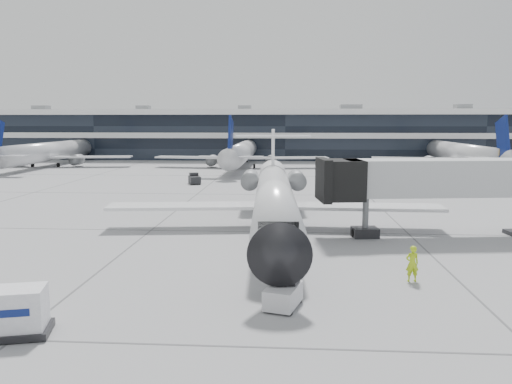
# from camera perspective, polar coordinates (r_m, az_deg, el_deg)

# --- Properties ---
(ground) EXTENTS (220.00, 220.00, 0.00)m
(ground) POSITION_cam_1_polar(r_m,az_deg,el_deg) (38.86, 2.50, -4.61)
(ground) COLOR #939396
(ground) RESTS_ON ground
(terminal) EXTENTS (170.00, 22.00, 10.00)m
(terminal) POSITION_cam_1_polar(r_m,az_deg,el_deg) (119.96, 3.40, 6.36)
(terminal) COLOR black
(terminal) RESTS_ON ground
(bg_jet_left) EXTENTS (32.00, 40.00, 9.60)m
(bg_jet_left) POSITION_cam_1_polar(r_m,az_deg,el_deg) (103.93, -22.43, 2.75)
(bg_jet_left) COLOR silver
(bg_jet_left) RESTS_ON ground
(bg_jet_center) EXTENTS (32.00, 40.00, 9.60)m
(bg_jet_center) POSITION_cam_1_polar(r_m,az_deg,el_deg) (93.71, -1.65, 2.84)
(bg_jet_center) COLOR silver
(bg_jet_center) RESTS_ON ground
(bg_jet_right) EXTENTS (32.00, 40.00, 9.60)m
(bg_jet_right) POSITION_cam_1_polar(r_m,az_deg,el_deg) (98.37, 22.26, 2.49)
(bg_jet_right) COLOR silver
(bg_jet_right) RESTS_ON ground
(regional_jet) EXTENTS (26.78, 33.39, 7.71)m
(regional_jet) POSITION_cam_1_polar(r_m,az_deg,el_deg) (39.67, 2.13, -0.47)
(regional_jet) COLOR white
(regional_jet) RESTS_ON ground
(jet_bridge) EXTENTS (18.58, 5.76, 5.96)m
(jet_bridge) POSITION_cam_1_polar(r_m,az_deg,el_deg) (39.73, 21.90, 1.45)
(jet_bridge) COLOR #B5B7BA
(jet_bridge) RESTS_ON ground
(ramp_worker) EXTENTS (0.78, 0.57, 1.97)m
(ramp_worker) POSITION_cam_1_polar(r_m,az_deg,el_deg) (28.19, 17.42, -7.81)
(ramp_worker) COLOR #B2DC17
(ramp_worker) RESTS_ON ground
(baggage_tug) EXTENTS (1.89, 2.51, 1.42)m
(baggage_tug) POSITION_cam_1_polar(r_m,az_deg,el_deg) (23.57, 3.18, -11.48)
(baggage_tug) COLOR silver
(baggage_tug) RESTS_ON ground
(cargo_uld) EXTENTS (2.70, 2.26, 1.92)m
(cargo_uld) POSITION_cam_1_polar(r_m,az_deg,el_deg) (22.54, -25.49, -12.32)
(cargo_uld) COLOR black
(cargo_uld) RESTS_ON ground
(traffic_cone) EXTENTS (0.41, 0.41, 0.57)m
(traffic_cone) POSITION_cam_1_polar(r_m,az_deg,el_deg) (48.74, -4.59, -1.71)
(traffic_cone) COLOR red
(traffic_cone) RESTS_ON ground
(far_tug) EXTENTS (2.12, 2.68, 1.49)m
(far_tug) POSITION_cam_1_polar(r_m,az_deg,el_deg) (69.14, -7.06, 1.48)
(far_tug) COLOR black
(far_tug) RESTS_ON ground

